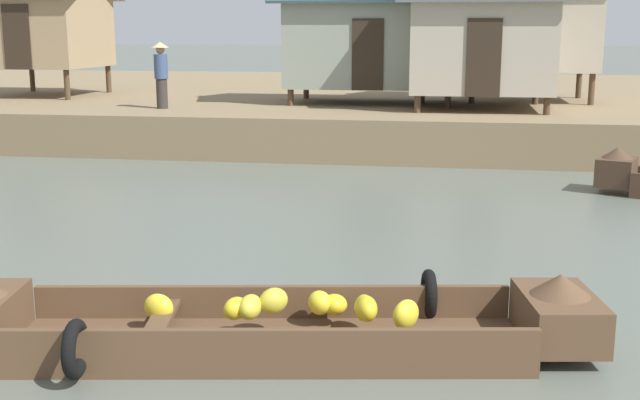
# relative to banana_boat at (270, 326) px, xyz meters

# --- Properties ---
(ground_plane) EXTENTS (300.00, 300.00, 0.00)m
(ground_plane) POSITION_rel_banana_boat_xyz_m (0.47, 4.83, -0.25)
(ground_plane) COLOR #596056
(riverbank_strip) EXTENTS (160.00, 20.00, 1.01)m
(riverbank_strip) POSITION_rel_banana_boat_xyz_m (0.47, 20.64, 0.26)
(riverbank_strip) COLOR #7F6B4C
(riverbank_strip) RESTS_ON ground
(banana_boat) EXTENTS (6.19, 2.47, 0.75)m
(banana_boat) POSITION_rel_banana_boat_xyz_m (0.00, 0.00, 0.00)
(banana_boat) COLOR brown
(banana_boat) RESTS_ON ground
(stilt_house_left) EXTENTS (3.71, 3.72, 3.95)m
(stilt_house_left) POSITION_rel_banana_boat_xyz_m (-10.49, 15.98, 2.81)
(stilt_house_left) COLOR #4C3826
(stilt_house_left) RESTS_ON riverbank_strip
(stilt_house_mid_left) EXTENTS (5.18, 3.18, 3.39)m
(stilt_house_mid_left) POSITION_rel_banana_boat_xyz_m (-0.54, 15.00, 2.44)
(stilt_house_mid_left) COLOR #4C3826
(stilt_house_mid_left) RESTS_ON riverbank_strip
(stilt_house_mid_right) EXTENTS (4.11, 3.64, 3.36)m
(stilt_house_mid_right) POSITION_rel_banana_boat_xyz_m (2.30, 13.89, 2.41)
(stilt_house_mid_right) COLOR #4C3826
(stilt_house_mid_right) RESTS_ON riverbank_strip
(stilt_house_right) EXTENTS (4.22, 3.15, 3.92)m
(stilt_house_right) POSITION_rel_banana_boat_xyz_m (3.69, 16.44, 2.89)
(stilt_house_right) COLOR #4C3826
(stilt_house_right) RESTS_ON riverbank_strip
(vendor_person) EXTENTS (0.44, 0.44, 1.66)m
(vendor_person) POSITION_rel_banana_boat_xyz_m (-5.64, 12.57, 1.69)
(vendor_person) COLOR #332D28
(vendor_person) RESTS_ON riverbank_strip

